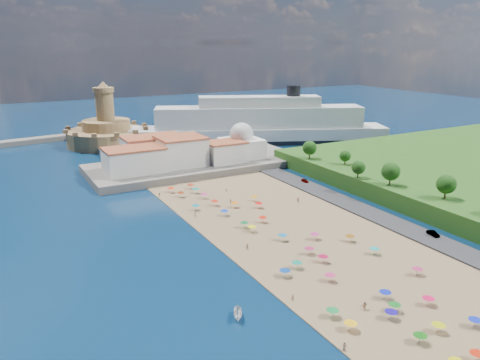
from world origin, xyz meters
TOP-DOWN VIEW (x-y plane):
  - ground at (0.00, 0.00)m, footprint 700.00×700.00m
  - terrace at (10.00, 73.00)m, footprint 90.00×36.00m
  - jetty at (-12.00, 108.00)m, footprint 18.00×70.00m
  - waterfront_buildings at (-3.05, 73.64)m, footprint 57.00×29.00m
  - domed_building at (30.00, 71.00)m, footprint 16.00×16.00m
  - fortress at (-12.00, 138.00)m, footprint 40.00×40.00m
  - cruise_ship at (60.42, 106.79)m, footprint 131.98×73.42m
  - beach_parasols at (-1.70, -13.86)m, footprint 30.30×112.87m
  - beachgoers at (-3.64, 0.87)m, footprint 39.85×95.41m
  - moored_boats at (-27.49, -43.84)m, footprint 5.85×28.13m
  - parked_cars at (36.00, -13.44)m, footprint 2.00×79.43m
  - hillside_trees at (48.27, -4.94)m, footprint 13.29×111.00m

SIDE VIEW (x-z plane):
  - ground at x=0.00m, z-range 0.00..0.00m
  - moored_boats at x=-27.49m, z-range -0.03..1.64m
  - beachgoers at x=-3.64m, z-range 0.21..2.03m
  - jetty at x=-12.00m, z-range 0.00..2.40m
  - parked_cars at x=36.00m, z-range 0.67..1.97m
  - terrace at x=10.00m, z-range 0.00..3.00m
  - beach_parasols at x=-1.70m, z-range 1.05..3.25m
  - fortress at x=-12.00m, z-range -9.52..22.88m
  - waterfront_buildings at x=-3.05m, z-range 2.38..13.38m
  - cruise_ship at x=60.42m, z-range -6.03..23.55m
  - domed_building at x=30.00m, z-range 1.47..16.47m
  - hillside_trees at x=48.27m, z-range 6.29..13.98m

